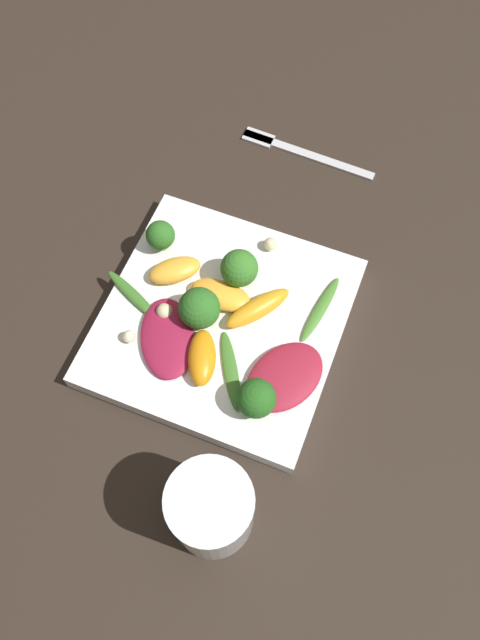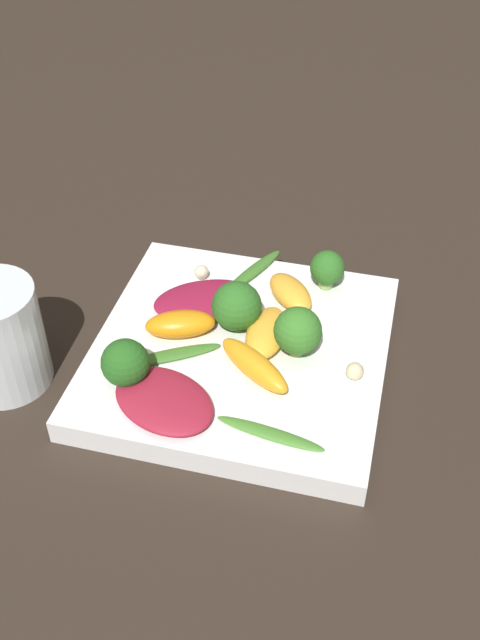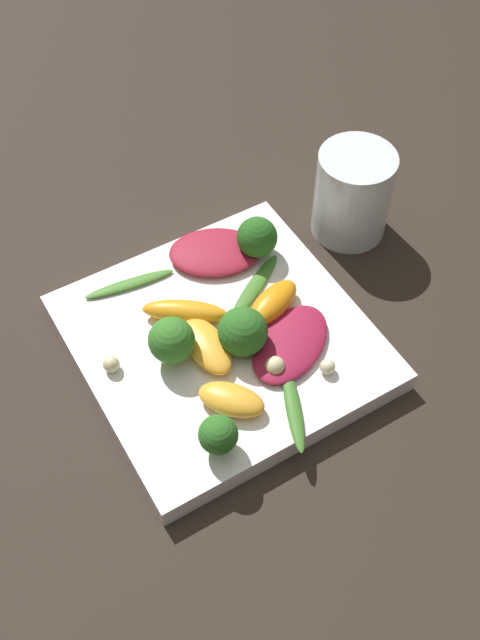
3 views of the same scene
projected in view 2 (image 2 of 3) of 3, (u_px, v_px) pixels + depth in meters
name	position (u px, v px, depth m)	size (l,w,h in m)	color
ground_plane	(241.00, 362.00, 0.66)	(2.40, 2.40, 0.00)	#2D231C
plate	(241.00, 353.00, 0.65)	(0.25, 0.25, 0.02)	white
radicchio_leaf_0	(204.00, 300.00, 0.68)	(0.11, 0.09, 0.01)	maroon
radicchio_leaf_1	(164.00, 400.00, 0.59)	(0.11, 0.09, 0.01)	maroon
orange_segment_0	(180.00, 325.00, 0.65)	(0.07, 0.05, 0.02)	orange
orange_segment_1	(254.00, 365.00, 0.61)	(0.08, 0.06, 0.02)	orange
orange_segment_2	(290.00, 292.00, 0.68)	(0.06, 0.06, 0.02)	#FCAD33
orange_segment_3	(266.00, 333.00, 0.64)	(0.03, 0.07, 0.02)	#FCAD33
broccoli_floret_0	(125.00, 363.00, 0.59)	(0.04, 0.04, 0.04)	#84AD5B
broccoli_floret_1	(327.00, 269.00, 0.69)	(0.03, 0.03, 0.04)	#84AD5B
broccoli_floret_2	(298.00, 330.00, 0.62)	(0.04, 0.04, 0.05)	#7A9E51
broccoli_floret_3	(237.00, 306.00, 0.65)	(0.04, 0.04, 0.05)	#84AD5B
arugula_sprig_0	(253.00, 271.00, 0.72)	(0.05, 0.08, 0.01)	#3D7528
arugula_sprig_1	(170.00, 355.00, 0.63)	(0.08, 0.06, 0.00)	#3D7528
arugula_sprig_2	(270.00, 434.00, 0.57)	(0.09, 0.02, 0.01)	#47842D
macadamia_nut_0	(201.00, 272.00, 0.71)	(0.01, 0.01, 0.01)	beige
macadamia_nut_1	(235.00, 292.00, 0.68)	(0.02, 0.02, 0.02)	beige
macadamia_nut_2	(355.00, 371.00, 0.61)	(0.01, 0.01, 0.01)	beige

